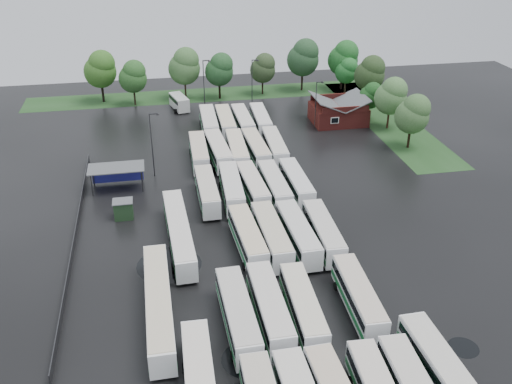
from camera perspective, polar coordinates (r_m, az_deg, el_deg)
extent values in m
plane|color=black|center=(69.93, 0.22, -6.41)|extent=(160.00, 160.00, 0.00)
cube|color=maroon|center=(112.18, 8.22, 7.73)|extent=(10.00, 8.00, 3.40)
cube|color=#4C4F51|center=(110.58, 7.07, 8.94)|extent=(5.07, 8.60, 2.19)
cube|color=#4C4F51|center=(112.16, 9.54, 9.03)|extent=(5.07, 8.60, 2.19)
cube|color=maroon|center=(107.90, 8.96, 8.12)|extent=(9.00, 0.20, 1.20)
cube|color=silver|center=(107.86, 7.88, 7.11)|extent=(1.60, 0.12, 1.20)
cylinder|color=#2D2D30|center=(86.12, -16.11, 0.64)|extent=(0.16, 0.16, 3.40)
cylinder|color=#2D2D30|center=(85.60, -11.33, 1.05)|extent=(0.16, 0.16, 3.40)
cylinder|color=#2D2D30|center=(88.99, -15.98, 1.55)|extent=(0.16, 0.16, 3.40)
cylinder|color=#2D2D30|center=(88.49, -11.35, 1.95)|extent=(0.16, 0.16, 3.40)
cube|color=#4C4F51|center=(86.47, -13.83, 2.38)|extent=(8.20, 4.20, 0.15)
cube|color=navy|center=(88.98, -13.66, 1.78)|extent=(7.60, 0.08, 2.60)
cube|color=#193319|center=(79.35, -13.11, -1.73)|extent=(2.50, 2.00, 2.50)
cube|color=#4C4F51|center=(78.73, -13.21, -0.90)|extent=(2.70, 2.20, 0.12)
cube|color=#1D411A|center=(128.58, -4.44, 9.69)|extent=(80.00, 10.00, 0.01)
cube|color=#1D411A|center=(116.25, 12.88, 7.13)|extent=(10.00, 50.00, 0.01)
cube|color=#2D2D30|center=(76.31, -17.62, -4.18)|extent=(0.10, 50.00, 1.20)
cylinder|color=black|center=(54.58, 10.64, -18.01)|extent=(2.57, 0.97, 0.97)
cylinder|color=black|center=(55.53, 13.74, -17.42)|extent=(2.64, 0.99, 0.99)
cube|color=white|center=(58.08, -1.83, -12.18)|extent=(2.88, 12.70, 2.90)
cube|color=black|center=(57.72, -1.83, -11.73)|extent=(2.93, 12.19, 0.93)
cube|color=#1C6F3A|center=(58.49, -1.82, -12.66)|extent=(2.93, 12.44, 0.64)
cube|color=beige|center=(57.14, -1.85, -11.01)|extent=(2.77, 12.32, 0.13)
cylinder|color=black|center=(56.04, -1.12, -15.91)|extent=(2.69, 1.01, 1.01)
cylinder|color=black|center=(62.11, -2.41, -10.87)|extent=(2.69, 1.01, 1.01)
cube|color=white|center=(58.93, 1.36, -11.52)|extent=(2.65, 12.53, 2.87)
cube|color=black|center=(58.57, 1.37, -11.08)|extent=(2.71, 12.03, 0.92)
cube|color=#1D7235|center=(59.33, 1.36, -11.99)|extent=(2.71, 12.28, 0.63)
cube|color=beige|center=(58.01, 1.38, -10.37)|extent=(2.55, 12.16, 0.13)
cylinder|color=black|center=(56.90, 2.21, -15.13)|extent=(2.66, 1.00, 1.00)
cylinder|color=black|center=(62.90, 0.58, -10.28)|extent=(2.66, 1.00, 1.00)
cube|color=white|center=(59.30, 4.72, -11.42)|extent=(2.87, 12.11, 2.76)
cube|color=black|center=(58.96, 4.74, -11.00)|extent=(2.91, 11.63, 0.88)
cube|color=#1A6C31|center=(59.69, 4.70, -11.87)|extent=(2.91, 11.87, 0.61)
cube|color=beige|center=(58.42, 4.77, -10.32)|extent=(2.76, 11.75, 0.12)
cylinder|color=black|center=(57.39, 5.69, -14.85)|extent=(2.56, 0.96, 0.96)
cylinder|color=black|center=(63.07, 3.76, -10.25)|extent=(2.56, 0.96, 0.96)
cube|color=white|center=(61.43, 10.20, -10.26)|extent=(2.97, 12.08, 2.75)
cube|color=black|center=(61.10, 10.24, -9.85)|extent=(3.01, 11.60, 0.88)
cube|color=#177333|center=(61.80, 10.15, -10.70)|extent=(3.01, 11.84, 0.60)
cube|color=beige|center=(60.58, 10.31, -9.19)|extent=(2.85, 11.71, 0.12)
cylinder|color=black|center=(59.56, 11.37, -13.49)|extent=(2.55, 0.96, 0.96)
cylinder|color=black|center=(65.10, 8.95, -9.22)|extent=(2.55, 0.96, 0.96)
cube|color=white|center=(69.97, -0.85, -4.59)|extent=(3.10, 12.32, 2.80)
cube|color=black|center=(69.68, -0.85, -4.20)|extent=(3.14, 11.83, 0.90)
cube|color=#157336|center=(70.30, -0.85, -5.01)|extent=(3.14, 12.08, 0.62)
cube|color=beige|center=(69.21, -0.86, -3.57)|extent=(2.98, 11.95, 0.12)
cylinder|color=black|center=(67.52, -0.26, -7.32)|extent=(2.60, 0.98, 0.98)
cylinder|color=black|center=(73.99, -1.37, -3.93)|extent=(2.60, 0.98, 0.98)
cube|color=white|center=(70.27, 1.56, -4.38)|extent=(2.87, 12.69, 2.90)
cube|color=black|center=(69.97, 1.56, -3.98)|extent=(2.92, 12.19, 0.93)
cube|color=#257341|center=(70.61, 1.55, -4.82)|extent=(2.92, 12.44, 0.64)
cube|color=beige|center=(69.49, 1.57, -3.33)|extent=(2.76, 12.31, 0.13)
cylinder|color=black|center=(67.76, 2.27, -7.19)|extent=(2.69, 1.01, 1.01)
cylinder|color=black|center=(74.40, 0.89, -3.72)|extent=(2.69, 1.01, 1.01)
cube|color=white|center=(70.81, 4.19, -4.19)|extent=(2.95, 12.64, 2.88)
cube|color=black|center=(70.51, 4.20, -3.79)|extent=(3.00, 12.14, 0.92)
cube|color=#247641|center=(71.14, 4.17, -4.63)|extent=(3.00, 12.39, 0.63)
cube|color=beige|center=(70.04, 4.23, -3.15)|extent=(2.84, 12.26, 0.13)
cylinder|color=black|center=(68.34, 4.99, -6.95)|extent=(2.67, 1.01, 1.01)
cylinder|color=black|center=(74.88, 3.38, -3.55)|extent=(2.67, 1.01, 1.01)
cube|color=white|center=(71.53, 6.74, -4.02)|extent=(2.90, 12.29, 2.80)
cube|color=black|center=(71.24, 6.77, -3.64)|extent=(2.95, 11.80, 0.90)
cube|color=#2C7943|center=(71.85, 6.72, -4.44)|extent=(2.94, 12.05, 0.62)
cube|color=beige|center=(70.78, 6.81, -3.02)|extent=(2.79, 11.92, 0.12)
cylinder|color=black|center=(69.16, 7.62, -6.66)|extent=(2.60, 0.98, 0.98)
cylinder|color=black|center=(75.44, 5.83, -3.41)|extent=(2.60, 0.98, 0.98)
cube|color=white|center=(81.20, -4.91, 0.10)|extent=(2.50, 11.97, 2.74)
cube|color=black|center=(80.95, -4.93, 0.44)|extent=(2.56, 11.49, 0.88)
cube|color=#256E3E|center=(81.47, -4.90, -0.28)|extent=(2.55, 11.73, 0.60)
cube|color=beige|center=(80.56, -4.95, 1.00)|extent=(2.40, 11.61, 0.12)
cylinder|color=black|center=(78.49, -4.56, -2.05)|extent=(2.54, 0.96, 0.96)
cylinder|color=black|center=(85.22, -5.16, 0.44)|extent=(2.54, 0.96, 0.96)
cube|color=white|center=(81.57, -2.46, 0.38)|extent=(3.14, 12.57, 2.86)
cube|color=black|center=(81.31, -2.47, 0.73)|extent=(3.18, 12.07, 0.91)
cube|color=#20773A|center=(81.86, -2.45, -0.02)|extent=(3.18, 12.32, 0.63)
cube|color=silver|center=(80.91, -2.48, 1.31)|extent=(3.02, 12.19, 0.12)
cylinder|color=black|center=(78.76, -2.01, -1.85)|extent=(2.65, 1.00, 1.00)
cylinder|color=black|center=(85.74, -2.84, 0.71)|extent=(2.65, 1.00, 1.00)
cube|color=white|center=(82.19, -0.34, 0.57)|extent=(3.06, 12.12, 2.75)
cube|color=black|center=(81.94, -0.34, 0.91)|extent=(3.09, 11.65, 0.88)
cube|color=#1C783B|center=(82.46, -0.34, 0.19)|extent=(3.09, 11.89, 0.61)
cube|color=beige|center=(81.55, -0.34, 1.46)|extent=(2.94, 11.76, 0.12)
cylinder|color=black|center=(79.49, 0.17, -1.55)|extent=(2.55, 0.96, 0.96)
cylinder|color=black|center=(86.19, -0.80, 0.88)|extent=(2.55, 0.96, 0.96)
cube|color=white|center=(82.29, 1.85, 0.61)|extent=(2.72, 12.27, 2.80)
cube|color=black|center=(82.04, 1.86, 0.96)|extent=(2.77, 11.78, 0.90)
cube|color=#2B7A48|center=(82.57, 1.84, 0.23)|extent=(2.77, 12.03, 0.62)
cube|color=beige|center=(81.64, 1.87, 1.53)|extent=(2.61, 11.90, 0.12)
cylinder|color=black|center=(79.57, 2.44, -1.54)|extent=(2.60, 0.98, 0.98)
cylinder|color=black|center=(86.33, 1.28, 0.93)|extent=(2.60, 0.98, 0.98)
cube|color=white|center=(83.33, 4.04, 0.90)|extent=(2.58, 12.08, 2.76)
cube|color=black|center=(83.09, 4.05, 1.24)|extent=(2.64, 11.60, 0.88)
cube|color=#1C703A|center=(83.61, 4.03, 0.53)|extent=(2.63, 11.84, 0.61)
cube|color=silver|center=(82.71, 4.07, 1.79)|extent=(2.48, 11.71, 0.12)
cylinder|color=black|center=(80.67, 4.69, -1.18)|extent=(2.56, 0.97, 0.97)
cylinder|color=black|center=(87.29, 3.39, 1.20)|extent=(2.56, 0.97, 0.97)
cube|color=white|center=(93.67, -5.73, 3.94)|extent=(2.86, 12.25, 2.79)
cube|color=black|center=(93.45, -5.75, 4.26)|extent=(2.91, 11.76, 0.89)
cube|color=#1E6A38|center=(93.92, -5.71, 3.60)|extent=(2.91, 12.00, 0.61)
cube|color=beige|center=(93.11, -5.77, 4.76)|extent=(2.75, 11.88, 0.12)
cylinder|color=black|center=(90.70, -5.45, 2.17)|extent=(2.59, 0.97, 0.97)
cylinder|color=black|center=(97.80, -5.92, 4.08)|extent=(2.59, 0.97, 0.97)
cube|color=white|center=(93.88, -3.80, 4.12)|extent=(3.29, 12.75, 2.89)
cube|color=black|center=(93.65, -3.81, 4.45)|extent=(3.33, 12.25, 0.93)
cube|color=#167A38|center=(94.13, -3.79, 3.76)|extent=(3.33, 12.50, 0.64)
cube|color=beige|center=(93.30, -3.83, 4.97)|extent=(3.16, 12.37, 0.13)
cylinder|color=black|center=(90.81, -3.45, 2.29)|extent=(2.68, 1.01, 1.01)
cylinder|color=black|center=(98.14, -4.08, 4.26)|extent=(2.68, 1.01, 1.01)
cube|color=white|center=(93.90, -1.91, 4.16)|extent=(3.07, 12.59, 2.87)
cube|color=black|center=(93.68, -1.91, 4.48)|extent=(3.11, 12.09, 0.92)
cube|color=#1C6733|center=(94.15, -1.90, 3.81)|extent=(3.11, 12.34, 0.63)
cube|color=beige|center=(93.32, -1.92, 5.00)|extent=(2.95, 12.21, 0.13)
cylinder|color=black|center=(90.88, -1.50, 2.35)|extent=(2.66, 1.00, 1.00)
cylinder|color=black|center=(98.10, -2.26, 4.30)|extent=(2.66, 1.00, 1.00)
cube|color=white|center=(94.61, -0.01, 4.34)|extent=(2.90, 12.35, 2.82)
cube|color=black|center=(94.39, -0.01, 4.65)|extent=(2.95, 11.86, 0.90)
cube|color=#167333|center=(94.85, -0.01, 3.99)|extent=(2.95, 12.11, 0.62)
cube|color=beige|center=(94.04, -0.01, 5.16)|extent=(2.79, 11.98, 0.12)
cylinder|color=black|center=(91.65, 0.45, 2.58)|extent=(2.61, 0.98, 0.98)
cylinder|color=black|center=(98.72, -0.43, 4.46)|extent=(2.61, 0.98, 0.98)
cube|color=white|center=(95.23, 1.89, 4.49)|extent=(3.07, 12.44, 2.83)
cube|color=black|center=(95.01, 1.90, 4.80)|extent=(3.12, 11.95, 0.91)
cube|color=#256E3D|center=(95.48, 1.88, 4.14)|extent=(3.12, 12.20, 0.62)
cube|color=beige|center=(94.67, 1.90, 5.31)|extent=(2.96, 12.07, 0.12)
cylinder|color=black|center=(92.28, 2.40, 2.74)|extent=(2.62, 0.99, 0.99)
cylinder|color=black|center=(99.34, 1.39, 4.61)|extent=(2.62, 0.99, 0.99)
cube|color=white|center=(106.18, -4.74, 6.90)|extent=(3.02, 12.71, 2.90)
cube|color=black|center=(105.98, -4.75, 7.20)|extent=(3.07, 12.21, 0.93)
cube|color=#1F7235|center=(106.40, -4.73, 6.58)|extent=(3.07, 12.46, 0.64)
cube|color=beige|center=(105.67, -4.77, 7.67)|extent=(2.91, 12.33, 0.13)
cylinder|color=black|center=(102.95, -4.45, 5.38)|extent=(2.68, 1.01, 1.01)
cylinder|color=black|center=(110.46, -4.95, 6.92)|extent=(2.68, 1.01, 1.01)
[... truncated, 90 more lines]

